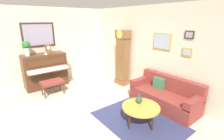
% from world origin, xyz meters
% --- Properties ---
extents(ground_plane, '(6.40, 6.00, 0.10)m').
position_xyz_m(ground_plane, '(0.00, 0.00, -0.05)').
color(ground_plane, beige).
extents(wall_left, '(0.13, 4.90, 2.80)m').
position_xyz_m(wall_left, '(-2.60, -0.01, 1.41)').
color(wall_left, beige).
rests_on(wall_left, ground_plane).
extents(wall_back, '(5.30, 0.13, 2.80)m').
position_xyz_m(wall_back, '(0.01, 2.40, 1.40)').
color(wall_back, beige).
rests_on(wall_back, ground_plane).
extents(area_rug, '(2.10, 1.50, 0.01)m').
position_xyz_m(area_rug, '(1.37, 0.80, 0.00)').
color(area_rug, navy).
rests_on(area_rug, ground_plane).
extents(piano, '(0.87, 1.44, 1.21)m').
position_xyz_m(piano, '(-2.23, -0.27, 0.61)').
color(piano, '#4C2B19').
rests_on(piano, ground_plane).
extents(piano_bench, '(0.42, 0.70, 0.48)m').
position_xyz_m(piano_bench, '(-1.40, -0.33, 0.41)').
color(piano_bench, '#4C2B19').
rests_on(piano_bench, ground_plane).
extents(grandfather_clock, '(0.52, 0.34, 2.03)m').
position_xyz_m(grandfather_clock, '(-0.71, 2.08, 0.96)').
color(grandfather_clock, brown).
rests_on(grandfather_clock, ground_plane).
extents(couch, '(1.90, 0.80, 0.84)m').
position_xyz_m(couch, '(1.29, 1.94, 0.31)').
color(couch, maroon).
rests_on(couch, ground_plane).
extents(coffee_table, '(0.88, 0.88, 0.44)m').
position_xyz_m(coffee_table, '(1.43, 0.79, 0.41)').
color(coffee_table, gold).
rests_on(coffee_table, ground_plane).
extents(mantel_clock, '(0.13, 0.18, 0.38)m').
position_xyz_m(mantel_clock, '(-2.23, -0.08, 1.39)').
color(mantel_clock, brown).
rests_on(mantel_clock, piano).
extents(flower_vase, '(0.26, 0.26, 0.58)m').
position_xyz_m(flower_vase, '(-2.23, -0.77, 1.53)').
color(flower_vase, silver).
rests_on(flower_vase, piano).
extents(teacup, '(0.12, 0.12, 0.06)m').
position_xyz_m(teacup, '(-2.08, -0.23, 1.24)').
color(teacup, white).
rests_on(teacup, piano).
extents(green_jug, '(0.17, 0.17, 0.24)m').
position_xyz_m(green_jug, '(1.29, 0.87, 0.53)').
color(green_jug, '#234C33').
rests_on(green_jug, coffee_table).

